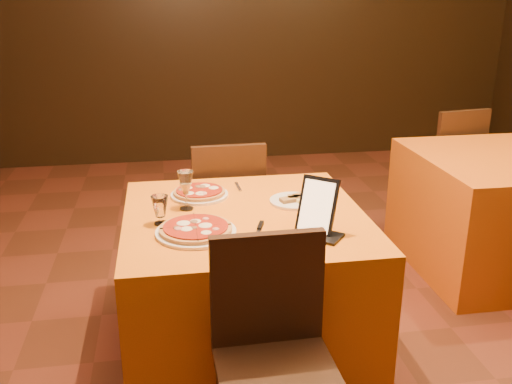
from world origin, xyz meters
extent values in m
cube|color=#5E2D19|center=(0.00, 0.00, -0.01)|extent=(6.00, 7.00, 0.01)
cube|color=black|center=(0.00, 3.50, 1.40)|extent=(6.00, 0.01, 2.80)
cube|color=orange|center=(-0.38, -0.04, 0.38)|extent=(1.10, 1.10, 0.75)
cube|color=#C8570C|center=(1.39, 0.66, 0.38)|extent=(1.10, 1.10, 0.75)
cylinder|color=white|center=(-0.61, -0.23, 0.76)|extent=(0.34, 0.34, 0.01)
cylinder|color=#AD4C23|center=(-0.61, -0.23, 0.77)|extent=(0.31, 0.31, 0.02)
cylinder|color=white|center=(-0.57, 0.24, 0.76)|extent=(0.29, 0.29, 0.01)
cylinder|color=#AD4C23|center=(-0.57, 0.24, 0.77)|extent=(0.26, 0.26, 0.02)
cylinder|color=white|center=(-0.12, 0.07, 0.76)|extent=(0.24, 0.24, 0.01)
cylinder|color=olive|center=(-0.12, 0.07, 0.77)|extent=(0.15, 0.15, 0.02)
cube|color=black|center=(-0.11, -0.29, 0.87)|extent=(0.19, 0.18, 0.23)
cube|color=silver|center=(-0.36, -0.29, 0.75)|extent=(0.08, 0.19, 0.01)
cube|color=silver|center=(-0.75, -0.25, 0.75)|extent=(0.06, 0.15, 0.01)
cube|color=silver|center=(-0.36, 0.34, 0.75)|extent=(0.02, 0.14, 0.01)
camera|label=1|loc=(-0.72, -2.45, 1.72)|focal=40.00mm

